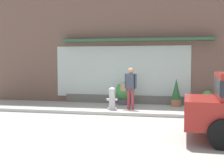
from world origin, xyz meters
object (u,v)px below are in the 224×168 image
at_px(pedestrian_with_handbag, 130,85).
at_px(potted_plant_window_center, 207,98).
at_px(fire_hydrant, 112,98).
at_px(potted_plant_doorstep, 124,93).
at_px(potted_plant_near_hydrant, 176,93).

distance_m(pedestrian_with_handbag, potted_plant_window_center, 3.39).
relative_size(fire_hydrant, potted_plant_doorstep, 0.92).
bearing_deg(potted_plant_doorstep, potted_plant_near_hydrant, -1.66).
bearing_deg(potted_plant_doorstep, pedestrian_with_handbag, -69.30).
height_order(potted_plant_window_center, potted_plant_near_hydrant, potted_plant_near_hydrant).
bearing_deg(potted_plant_near_hydrant, potted_plant_window_center, 10.42).
distance_m(pedestrian_with_handbag, potted_plant_doorstep, 1.43).
distance_m(potted_plant_doorstep, potted_plant_near_hydrant, 2.23).
xyz_separation_m(potted_plant_window_center, potted_plant_doorstep, (-3.49, -0.17, 0.16)).
relative_size(fire_hydrant, potted_plant_near_hydrant, 0.76).
height_order(fire_hydrant, potted_plant_doorstep, potted_plant_doorstep).
bearing_deg(potted_plant_window_center, potted_plant_near_hydrant, -169.58).
distance_m(potted_plant_window_center, potted_plant_near_hydrant, 1.30).
height_order(fire_hydrant, pedestrian_with_handbag, pedestrian_with_handbag).
bearing_deg(fire_hydrant, pedestrian_with_handbag, 16.77).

